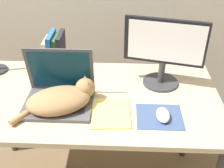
{
  "coord_description": "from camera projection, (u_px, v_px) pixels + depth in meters",
  "views": [
    {
      "loc": [
        0.18,
        -0.84,
        1.61
      ],
      "look_at": [
        0.13,
        0.32,
        0.85
      ],
      "focal_mm": 45.0,
      "sensor_mm": 36.0,
      "label": 1
    }
  ],
  "objects": [
    {
      "name": "desk",
      "position": [
        89.0,
        107.0,
        1.52
      ],
      "size": [
        1.38,
        0.71,
        0.75
      ],
      "color": "tan",
      "rests_on": "ground_plane"
    },
    {
      "name": "laptop",
      "position": [
        59.0,
        94.0,
        1.4
      ],
      "size": [
        0.34,
        0.26,
        0.27
      ],
      "color": "#4C4C51",
      "rests_on": "desk"
    },
    {
      "name": "cat",
      "position": [
        62.0,
        99.0,
        1.36
      ],
      "size": [
        0.39,
        0.29,
        0.13
      ],
      "color": "#99754C",
      "rests_on": "desk"
    },
    {
      "name": "external_monitor",
      "position": [
        164.0,
        50.0,
        1.46
      ],
      "size": [
        0.42,
        0.2,
        0.38
      ],
      "color": "#333338",
      "rests_on": "desk"
    },
    {
      "name": "mousepad",
      "position": [
        159.0,
        117.0,
        1.33
      ],
      "size": [
        0.22,
        0.19,
        0.0
      ],
      "color": "#384C75",
      "rests_on": "desk"
    },
    {
      "name": "computer_mouse",
      "position": [
        163.0,
        115.0,
        1.31
      ],
      "size": [
        0.06,
        0.11,
        0.03
      ],
      "color": "silver",
      "rests_on": "mousepad"
    },
    {
      "name": "book_row",
      "position": [
        55.0,
        54.0,
        1.63
      ],
      "size": [
        0.12,
        0.17,
        0.24
      ],
      "color": "beige",
      "rests_on": "desk"
    },
    {
      "name": "notepad",
      "position": [
        111.0,
        113.0,
        1.35
      ],
      "size": [
        0.2,
        0.24,
        0.01
      ],
      "color": "#E5DB6B",
      "rests_on": "desk"
    }
  ]
}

